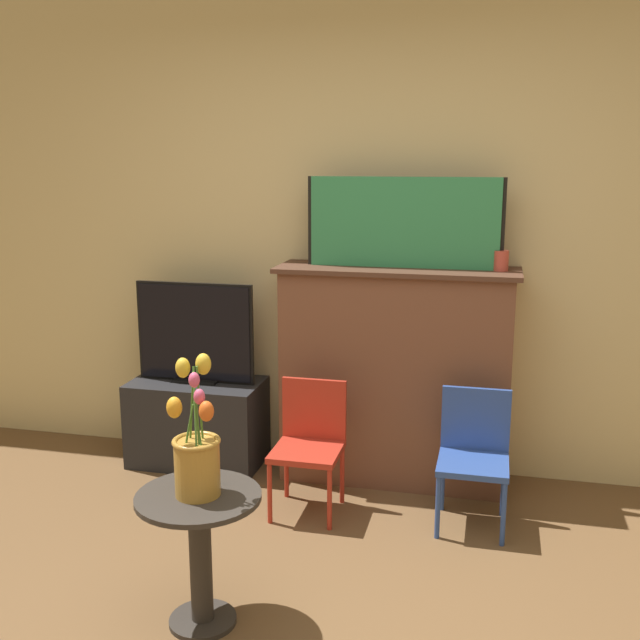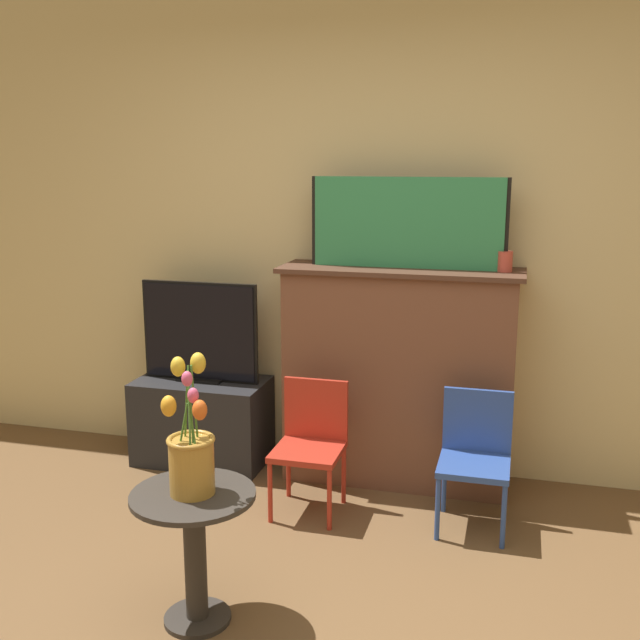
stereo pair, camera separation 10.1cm
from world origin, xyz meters
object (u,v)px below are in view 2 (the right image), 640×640
tv_monitor (200,333)px  vase_tulips (191,452)px  painting (407,223)px  chair_red (311,438)px  chair_blue (475,452)px

tv_monitor → vase_tulips: size_ratio=1.31×
painting → chair_red: 1.22m
painting → vase_tulips: painting is taller
tv_monitor → chair_blue: size_ratio=1.06×
tv_monitor → chair_red: 0.98m
painting → vase_tulips: 1.78m
painting → vase_tulips: bearing=-110.2°
chair_red → tv_monitor: bearing=151.6°
painting → chair_red: bearing=-130.0°
chair_red → chair_blue: 0.82m
chair_red → painting: bearing=50.0°
tv_monitor → chair_red: size_ratio=1.06×
tv_monitor → vase_tulips: 1.60m
chair_blue → painting: bearing=134.3°
tv_monitor → chair_blue: bearing=-13.6°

